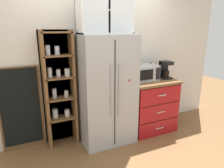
# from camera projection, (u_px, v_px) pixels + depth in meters

# --- Properties ---
(ground_plane) EXTENTS (10.59, 10.59, 0.00)m
(ground_plane) POSITION_uv_depth(u_px,v_px,m) (108.00, 140.00, 3.39)
(ground_plane) COLOR brown
(wall_back_cream) EXTENTS (4.90, 0.10, 2.55)m
(wall_back_cream) POSITION_uv_depth(u_px,v_px,m) (97.00, 60.00, 3.40)
(wall_back_cream) COLOR silver
(wall_back_cream) RESTS_ON ground
(refrigerator) EXTENTS (0.83, 0.65, 1.71)m
(refrigerator) POSITION_uv_depth(u_px,v_px,m) (106.00, 90.00, 3.19)
(refrigerator) COLOR #ADAFB5
(refrigerator) RESTS_ON ground
(pantry_shelf_column) EXTENTS (0.49, 0.29, 1.77)m
(pantry_shelf_column) POSITION_uv_depth(u_px,v_px,m) (59.00, 87.00, 3.12)
(pantry_shelf_column) COLOR brown
(pantry_shelf_column) RESTS_ON ground
(counter_cabinet) EXTENTS (0.84, 0.64, 0.92)m
(counter_cabinet) POSITION_uv_depth(u_px,v_px,m) (150.00, 105.00, 3.66)
(counter_cabinet) COLOR #A8161C
(counter_cabinet) RESTS_ON ground
(microwave) EXTENTS (0.44, 0.33, 0.26)m
(microwave) POSITION_uv_depth(u_px,v_px,m) (144.00, 73.00, 3.49)
(microwave) COLOR #ADAFB5
(microwave) RESTS_ON counter_cabinet
(coffee_maker) EXTENTS (0.17, 0.20, 0.31)m
(coffee_maker) POSITION_uv_depth(u_px,v_px,m) (165.00, 70.00, 3.61)
(coffee_maker) COLOR black
(coffee_maker) RESTS_ON counter_cabinet
(mug_charcoal) EXTENTS (0.12, 0.09, 0.09)m
(mug_charcoal) POSITION_uv_depth(u_px,v_px,m) (153.00, 78.00, 3.48)
(mug_charcoal) COLOR #2D2D33
(mug_charcoal) RESTS_ON counter_cabinet
(mug_cream) EXTENTS (0.12, 0.08, 0.09)m
(mug_cream) POSITION_uv_depth(u_px,v_px,m) (154.00, 78.00, 3.46)
(mug_cream) COLOR silver
(mug_cream) RESTS_ON counter_cabinet
(bottle_amber) EXTENTS (0.07, 0.07, 0.26)m
(bottle_amber) POSITION_uv_depth(u_px,v_px,m) (153.00, 74.00, 3.48)
(bottle_amber) COLOR brown
(bottle_amber) RESTS_ON counter_cabinet
(bottle_clear) EXTENTS (0.07, 0.07, 0.29)m
(bottle_clear) POSITION_uv_depth(u_px,v_px,m) (150.00, 72.00, 3.53)
(bottle_clear) COLOR silver
(bottle_clear) RESTS_ON counter_cabinet
(upper_cabinet) EXTENTS (0.80, 0.32, 0.64)m
(upper_cabinet) POSITION_uv_depth(u_px,v_px,m) (104.00, 11.00, 2.92)
(upper_cabinet) COLOR silver
(upper_cabinet) RESTS_ON refrigerator
(chalkboard_menu) EXTENTS (0.60, 0.04, 1.27)m
(chalkboard_menu) POSITION_uv_depth(u_px,v_px,m) (21.00, 109.00, 3.00)
(chalkboard_menu) COLOR brown
(chalkboard_menu) RESTS_ON ground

